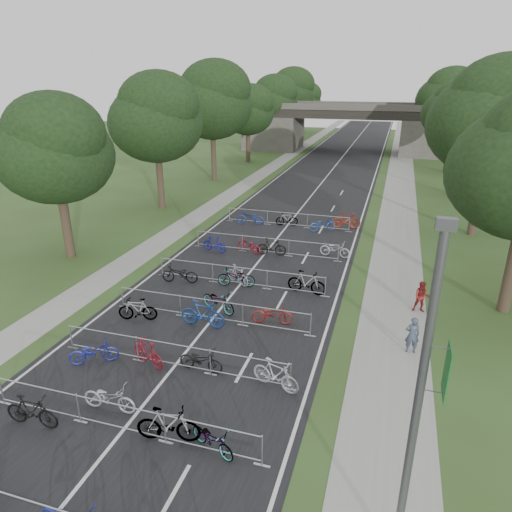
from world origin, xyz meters
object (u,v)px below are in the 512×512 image
at_px(lamppost, 419,407).
at_px(pedestrian_b, 422,297).
at_px(overpass_bridge, 348,128).
at_px(pedestrian_a, 412,335).

relative_size(lamppost, pedestrian_b, 5.32).
bearing_deg(pedestrian_b, overpass_bridge, 97.88).
distance_m(lamppost, pedestrian_b, 13.22).
height_order(overpass_bridge, pedestrian_a, overpass_bridge).
relative_size(overpass_bridge, pedestrian_b, 20.08).
distance_m(overpass_bridge, pedestrian_a, 54.78).
relative_size(lamppost, pedestrian_a, 5.19).
height_order(lamppost, pedestrian_a, lamppost).
bearing_deg(pedestrian_a, pedestrian_b, -107.95).
bearing_deg(lamppost, overpass_bridge, 97.53).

